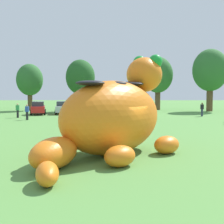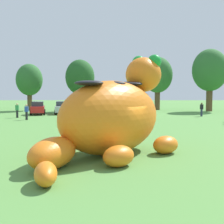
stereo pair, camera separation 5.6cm
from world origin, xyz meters
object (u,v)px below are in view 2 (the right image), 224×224
at_px(car_orange, 87,108).
at_px(spectator_by_cars, 202,109).
at_px(spectator_near_inflatable, 27,112).
at_px(car_red, 38,108).
at_px(car_silver, 63,108).
at_px(giant_inflatable_creature, 112,116).
at_px(box_truck, 129,102).
at_px(spectator_wandering, 17,111).

xyz_separation_m(car_orange, spectator_by_cars, (14.45, -3.56, -0.01)).
height_order(spectator_near_inflatable, spectator_by_cars, same).
distance_m(car_red, car_orange, 6.57).
bearing_deg(car_orange, spectator_near_inflatable, -126.77).
xyz_separation_m(car_silver, car_orange, (3.37, -0.11, 0.00)).
bearing_deg(car_orange, car_red, -173.70).
xyz_separation_m(giant_inflatable_creature, car_orange, (-3.35, 25.86, -1.09)).
bearing_deg(spectator_near_inflatable, car_orange, 53.23).
bearing_deg(car_red, box_truck, 2.00).
bearing_deg(spectator_near_inflatable, car_red, 94.19).
distance_m(car_orange, box_truck, 5.66).
relative_size(giant_inflatable_creature, spectator_near_inflatable, 5.79).
height_order(car_orange, spectator_by_cars, car_orange).
relative_size(spectator_by_cars, spectator_wandering, 1.00).
distance_m(car_silver, spectator_by_cars, 18.20).
bearing_deg(car_silver, car_orange, -1.93).
xyz_separation_m(giant_inflatable_creature, spectator_near_inflatable, (-9.34, 17.84, -1.09)).
xyz_separation_m(giant_inflatable_creature, car_silver, (-6.72, 25.97, -1.09)).
bearing_deg(car_red, spectator_near_inflatable, -85.81).
bearing_deg(car_orange, car_silver, 178.07).
height_order(giant_inflatable_creature, spectator_by_cars, giant_inflatable_creature).
bearing_deg(spectator_by_cars, spectator_near_inflatable, -167.68).
relative_size(car_silver, car_orange, 0.97).
bearing_deg(box_truck, car_silver, 177.38).
height_order(car_red, car_orange, same).
bearing_deg(car_silver, box_truck, -2.62).
height_order(car_orange, box_truck, box_truck).
bearing_deg(box_truck, spectator_by_cars, -20.24).
bearing_deg(spectator_by_cars, car_red, 172.30).
xyz_separation_m(box_truck, spectator_wandering, (-13.41, -5.18, -0.75)).
bearing_deg(spectator_wandering, car_silver, 51.59).
xyz_separation_m(car_silver, box_truck, (8.98, -0.41, 0.74)).
xyz_separation_m(spectator_by_cars, spectator_wandering, (-22.25, -1.92, 0.00)).
bearing_deg(box_truck, car_red, -178.00).
xyz_separation_m(box_truck, spectator_near_inflatable, (-11.60, -7.72, -0.75)).
bearing_deg(car_orange, giant_inflatable_creature, -82.63).
relative_size(giant_inflatable_creature, car_orange, 2.27).
relative_size(car_red, spectator_wandering, 2.55).
relative_size(car_orange, spectator_wandering, 2.56).
height_order(car_silver, spectator_by_cars, car_silver).
relative_size(car_orange, box_truck, 0.66).
distance_m(car_red, box_truck, 12.17).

